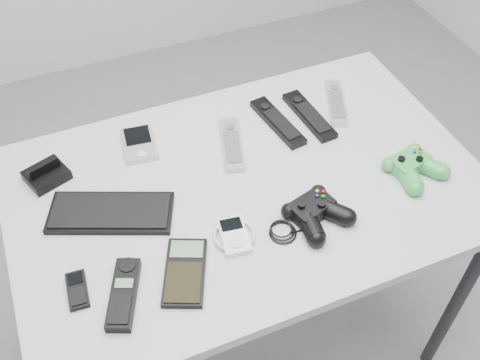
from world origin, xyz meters
name	(u,v)px	position (x,y,z in m)	size (l,w,h in m)	color
floor	(259,331)	(0.00, 0.00, 0.00)	(3.50, 3.50, 0.00)	slate
desk	(247,202)	(-0.05, 0.01, 0.69)	(1.13, 0.73, 0.76)	#A8A8AB
pda_keyboard	(111,212)	(-0.37, 0.05, 0.77)	(0.28, 0.12, 0.02)	black
dock_bracket	(45,171)	(-0.49, 0.22, 0.78)	(0.09, 0.08, 0.05)	black
pda	(139,144)	(-0.25, 0.24, 0.77)	(0.08, 0.12, 0.02)	#AFB0B7
remote_silver_a	(232,144)	(-0.03, 0.15, 0.77)	(0.05, 0.19, 0.02)	#AFB0B7
remote_black_a	(278,122)	(0.11, 0.18, 0.77)	(0.05, 0.21, 0.02)	black
remote_black_b	(309,115)	(0.20, 0.17, 0.77)	(0.05, 0.21, 0.02)	black
remote_silver_b	(336,102)	(0.30, 0.19, 0.77)	(0.04, 0.19, 0.02)	#B4B4BB
mobile_phone	(77,290)	(-0.48, -0.13, 0.77)	(0.04, 0.09, 0.02)	black
cordless_handset	(124,294)	(-0.40, -0.18, 0.77)	(0.05, 0.16, 0.03)	black
calculator	(185,272)	(-0.27, -0.17, 0.77)	(0.08, 0.17, 0.02)	black
mp3_player	(234,235)	(-0.14, -0.12, 0.77)	(0.09, 0.10, 0.02)	silver
controller_black	(316,211)	(0.06, -0.14, 0.78)	(0.24, 0.15, 0.05)	black
controller_green	(413,165)	(0.35, -0.11, 0.78)	(0.13, 0.14, 0.05)	#278424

